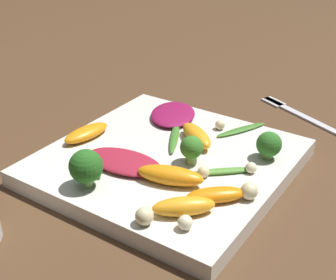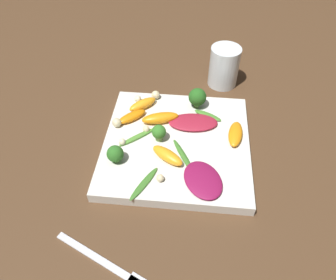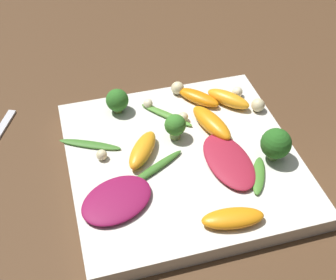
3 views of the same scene
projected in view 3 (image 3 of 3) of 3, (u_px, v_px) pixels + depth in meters
ground_plane at (182, 167)px, 0.61m from camera, size 2.40×2.40×0.00m
plate at (183, 161)px, 0.60m from camera, size 0.29×0.29×0.02m
radicchio_leaf_0 at (117, 200)px, 0.53m from camera, size 0.09×0.11×0.01m
radicchio_leaf_1 at (229, 161)px, 0.58m from camera, size 0.11×0.06×0.01m
orange_segment_0 at (198, 97)px, 0.67m from camera, size 0.06×0.06×0.02m
orange_segment_1 at (233, 218)px, 0.51m from camera, size 0.04×0.07×0.02m
orange_segment_2 at (228, 99)px, 0.66m from camera, size 0.06×0.06×0.02m
orange_segment_3 at (143, 150)px, 0.59m from camera, size 0.07×0.06×0.02m
orange_segment_4 at (211, 123)px, 0.62m from camera, size 0.08×0.05×0.02m
broccoli_floret_0 at (117, 100)px, 0.64m from camera, size 0.03×0.03×0.04m
broccoli_floret_1 at (276, 144)px, 0.57m from camera, size 0.04×0.04×0.05m
broccoli_floret_2 at (173, 126)px, 0.60m from camera, size 0.03×0.03×0.04m
arugula_sprig_0 at (166, 115)px, 0.65m from camera, size 0.07×0.06×0.01m
arugula_sprig_1 at (154, 169)px, 0.57m from camera, size 0.05×0.09×0.01m
arugula_sprig_2 at (90, 144)px, 0.60m from camera, size 0.05×0.08×0.00m
arugula_sprig_3 at (258, 175)px, 0.56m from camera, size 0.06×0.04×0.01m
macadamia_nut_0 at (148, 104)px, 0.66m from camera, size 0.01×0.01×0.01m
macadamia_nut_1 at (102, 155)px, 0.58m from camera, size 0.01×0.01×0.01m
macadamia_nut_2 at (178, 88)px, 0.68m from camera, size 0.02×0.02×0.02m
macadamia_nut_3 at (237, 92)px, 0.68m from camera, size 0.02×0.02×0.02m
macadamia_nut_4 at (258, 105)px, 0.65m from camera, size 0.02×0.02×0.02m
macadamia_nut_5 at (183, 117)px, 0.64m from camera, size 0.01×0.01×0.01m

